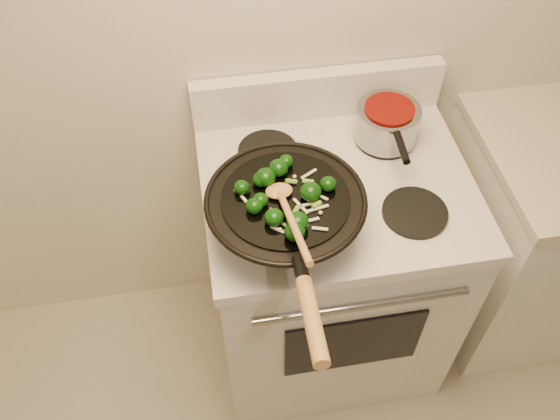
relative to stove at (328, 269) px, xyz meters
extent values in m
cube|color=silver|center=(0.00, 0.00, -0.03)|extent=(0.76, 0.64, 0.88)
cube|color=silver|center=(0.00, 0.00, 0.43)|extent=(0.78, 0.66, 0.04)
cube|color=silver|center=(0.00, 0.30, 0.53)|extent=(0.78, 0.05, 0.16)
cylinder|color=gray|center=(0.00, -0.33, 0.31)|extent=(0.60, 0.02, 0.02)
cube|color=black|center=(0.00, -0.33, 0.08)|extent=(0.42, 0.01, 0.28)
cylinder|color=black|center=(-0.18, -0.15, 0.46)|extent=(0.18, 0.18, 0.01)
cylinder|color=black|center=(0.18, -0.15, 0.46)|extent=(0.18, 0.18, 0.01)
cylinder|color=black|center=(-0.18, 0.15, 0.46)|extent=(0.18, 0.18, 0.01)
cylinder|color=black|center=(0.18, 0.15, 0.46)|extent=(0.18, 0.18, 0.01)
cube|color=white|center=(0.88, 0.03, -0.03)|extent=(0.78, 0.60, 0.88)
torus|color=black|center=(-0.18, -0.15, 0.58)|extent=(0.41, 0.41, 0.01)
cylinder|color=black|center=(-0.18, -0.15, 0.58)|extent=(0.32, 0.32, 0.01)
cylinder|color=black|center=(-0.19, -0.38, 0.61)|extent=(0.03, 0.07, 0.04)
cylinder|color=#B68248|center=(-0.19, -0.52, 0.63)|extent=(0.04, 0.22, 0.06)
ellipsoid|color=black|center=(-0.12, -0.16, 0.61)|extent=(0.05, 0.05, 0.05)
cylinder|color=#497329|center=(-0.10, -0.16, 0.59)|extent=(0.02, 0.02, 0.02)
ellipsoid|color=black|center=(-0.17, -0.25, 0.61)|extent=(0.06, 0.06, 0.05)
ellipsoid|color=black|center=(-0.22, -0.23, 0.61)|extent=(0.05, 0.05, 0.04)
ellipsoid|color=black|center=(-0.18, -0.07, 0.61)|extent=(0.05, 0.05, 0.04)
cylinder|color=#497329|center=(-0.17, -0.07, 0.59)|extent=(0.02, 0.02, 0.01)
ellipsoid|color=black|center=(-0.24, -0.16, 0.60)|extent=(0.04, 0.04, 0.03)
ellipsoid|color=black|center=(-0.07, -0.14, 0.60)|extent=(0.04, 0.04, 0.04)
ellipsoid|color=black|center=(-0.22, -0.09, 0.61)|extent=(0.05, 0.05, 0.04)
cylinder|color=#497329|center=(-0.21, -0.09, 0.59)|extent=(0.02, 0.02, 0.02)
ellipsoid|color=black|center=(-0.16, -0.04, 0.60)|extent=(0.04, 0.04, 0.03)
ellipsoid|color=black|center=(-0.23, -0.10, 0.60)|extent=(0.04, 0.04, 0.04)
ellipsoid|color=black|center=(-0.28, -0.11, 0.60)|extent=(0.04, 0.04, 0.03)
cylinder|color=#497329|center=(-0.27, -0.11, 0.59)|extent=(0.02, 0.02, 0.01)
ellipsoid|color=black|center=(-0.18, -0.28, 0.61)|extent=(0.05, 0.05, 0.04)
ellipsoid|color=black|center=(-0.26, -0.18, 0.60)|extent=(0.04, 0.04, 0.04)
cube|color=beige|center=(-0.15, -0.19, 0.59)|extent=(0.03, 0.05, 0.00)
cube|color=beige|center=(-0.10, -0.16, 0.59)|extent=(0.04, 0.04, 0.00)
cube|color=beige|center=(-0.14, -0.24, 0.59)|extent=(0.06, 0.02, 0.00)
cube|color=beige|center=(-0.11, -0.20, 0.59)|extent=(0.06, 0.02, 0.00)
cube|color=beige|center=(-0.12, -0.19, 0.59)|extent=(0.05, 0.01, 0.00)
cube|color=beige|center=(-0.21, -0.26, 0.59)|extent=(0.05, 0.04, 0.00)
cube|color=beige|center=(-0.12, -0.27, 0.59)|extent=(0.04, 0.02, 0.00)
cube|color=beige|center=(-0.21, -0.23, 0.59)|extent=(0.04, 0.04, 0.00)
cube|color=beige|center=(-0.28, -0.16, 0.59)|extent=(0.03, 0.05, 0.00)
cube|color=beige|center=(-0.29, -0.10, 0.59)|extent=(0.04, 0.03, 0.00)
cube|color=beige|center=(-0.11, -0.08, 0.59)|extent=(0.05, 0.03, 0.00)
cylinder|color=#6BA234|center=(-0.28, -0.10, 0.59)|extent=(0.03, 0.02, 0.02)
cylinder|color=#6BA234|center=(-0.12, -0.12, 0.59)|extent=(0.03, 0.02, 0.01)
cylinder|color=#6BA234|center=(-0.22, -0.20, 0.59)|extent=(0.03, 0.03, 0.02)
cylinder|color=#6BA234|center=(-0.11, -0.19, 0.59)|extent=(0.02, 0.03, 0.02)
cylinder|color=#6BA234|center=(-0.16, -0.11, 0.59)|extent=(0.02, 0.03, 0.01)
cylinder|color=#6BA234|center=(-0.20, -0.06, 0.59)|extent=(0.02, 0.02, 0.01)
cylinder|color=#6BA234|center=(-0.19, -0.13, 0.59)|extent=(0.03, 0.03, 0.01)
cylinder|color=#6BA234|center=(-0.16, -0.21, 0.59)|extent=(0.03, 0.01, 0.02)
sphere|color=beige|center=(-0.15, -0.09, 0.59)|extent=(0.01, 0.01, 0.01)
sphere|color=beige|center=(-0.10, -0.22, 0.59)|extent=(0.01, 0.01, 0.01)
sphere|color=beige|center=(-0.22, -0.07, 0.59)|extent=(0.01, 0.01, 0.01)
sphere|color=beige|center=(-0.21, -0.25, 0.59)|extent=(0.01, 0.01, 0.01)
ellipsoid|color=#B68248|center=(-0.19, -0.14, 0.60)|extent=(0.07, 0.06, 0.02)
cylinder|color=#B68248|center=(-0.18, -0.28, 0.64)|extent=(0.04, 0.28, 0.10)
cylinder|color=gray|center=(0.18, 0.15, 0.52)|extent=(0.19, 0.19, 0.11)
cylinder|color=#610904|center=(0.18, 0.15, 0.57)|extent=(0.15, 0.15, 0.01)
cylinder|color=black|center=(0.17, -0.01, 0.56)|extent=(0.03, 0.12, 0.02)
camera|label=1|loc=(-0.35, -1.10, 1.71)|focal=38.00mm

